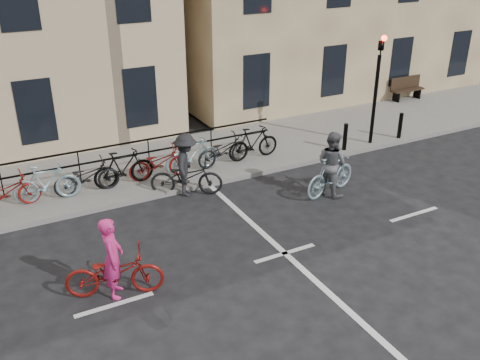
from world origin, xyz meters
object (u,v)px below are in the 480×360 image
cyclist_dark (186,171)px  traffic_light (378,76)px  cyclist_grey (331,169)px  bench (406,87)px  cyclist_pink (114,269)px

cyclist_dark → traffic_light: bearing=-59.4°
traffic_light → cyclist_dark: size_ratio=1.85×
traffic_light → cyclist_grey: 4.45m
bench → cyclist_pink: size_ratio=0.77×
cyclist_grey → bench: bearing=-69.2°
cyclist_grey → cyclist_dark: bearing=49.0°
cyclist_pink → cyclist_dark: 4.70m
cyclist_grey → cyclist_dark: cyclist_grey is taller
traffic_light → cyclist_grey: size_ratio=1.97×
cyclist_pink → cyclist_dark: (3.06, 3.57, 0.10)m
bench → cyclist_dark: 12.41m
cyclist_grey → cyclist_dark: 4.03m
traffic_light → cyclist_pink: bearing=-158.3°
cyclist_dark → cyclist_pink: bearing=166.4°
bench → traffic_light: bearing=-144.8°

